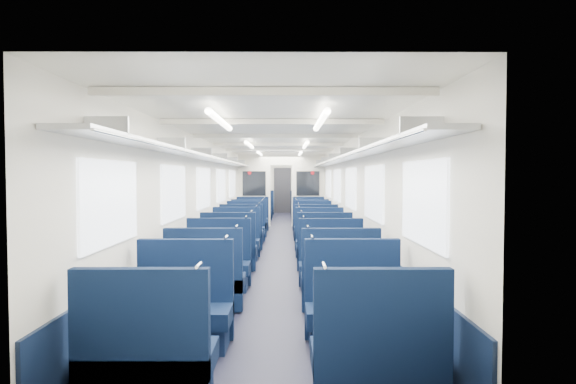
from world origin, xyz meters
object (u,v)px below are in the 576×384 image
(seat_18, at_px, (252,221))
(seat_21, at_px, (305,215))
(seat_1, at_px, (378,362))
(seat_13, at_px, (316,236))
(seat_10, at_px, (236,243))
(seat_3, at_px, (354,313))
(seat_25, at_px, (303,209))
(seat_11, at_px, (320,244))
(seat_7, at_px, (332,267))
(seat_9, at_px, (324,252))
(seat_4, at_px, (205,284))
(seat_23, at_px, (304,212))
(seat_17, at_px, (311,225))
(seat_14, at_px, (246,230))
(seat_22, at_px, (259,212))
(bulkhead, at_px, (281,189))
(seat_15, at_px, (313,229))
(seat_20, at_px, (257,215))
(seat_0, at_px, (147,362))
(seat_19, at_px, (309,221))
(seat_5, at_px, (340,284))
(seat_8, at_px, (229,252))
(seat_2, at_px, (183,313))
(seat_26, at_px, (262,208))
(seat_6, at_px, (218,267))
(seat_24, at_px, (261,210))
(end_door, at_px, (282,190))
(seat_27, at_px, (302,208))
(seat_16, at_px, (249,225))

(seat_18, distance_m, seat_21, 2.75)
(seat_1, relative_size, seat_13, 1.00)
(seat_10, xyz_separation_m, seat_13, (1.66, 1.08, 0.00))
(seat_3, height_order, seat_25, same)
(seat_11, bearing_deg, seat_7, -90.00)
(seat_9, height_order, seat_10, same)
(seat_3, height_order, seat_4, same)
(seat_18, xyz_separation_m, seat_23, (1.66, 3.19, 0.00))
(seat_17, bearing_deg, seat_14, -146.44)
(seat_21, bearing_deg, seat_22, 148.93)
(seat_11, relative_size, seat_22, 1.00)
(bulkhead, height_order, seat_1, bulkhead)
(seat_4, xyz_separation_m, seat_25, (1.66, 12.44, 0.00))
(seat_9, relative_size, seat_25, 1.00)
(seat_21, bearing_deg, seat_13, -90.00)
(seat_15, bearing_deg, seat_21, 90.00)
(seat_17, distance_m, seat_20, 3.63)
(seat_20, bearing_deg, seat_25, 55.94)
(seat_22, bearing_deg, bulkhead, -63.67)
(seat_1, bearing_deg, seat_0, 179.77)
(bulkhead, height_order, seat_13, bulkhead)
(seat_19, bearing_deg, seat_22, 117.69)
(seat_9, xyz_separation_m, seat_14, (-1.66, 3.30, 0.00))
(seat_10, distance_m, seat_22, 7.65)
(seat_10, bearing_deg, seat_5, -64.47)
(seat_8, bearing_deg, seat_5, -55.11)
(seat_2, xyz_separation_m, seat_9, (1.66, 3.59, 0.00))
(seat_15, distance_m, seat_26, 7.91)
(seat_7, bearing_deg, seat_22, 99.32)
(seat_10, bearing_deg, seat_20, 90.00)
(seat_7, distance_m, seat_14, 4.95)
(seat_6, bearing_deg, seat_17, 73.82)
(seat_7, xyz_separation_m, seat_24, (-1.66, 11.27, 0.00))
(seat_3, distance_m, seat_9, 3.58)
(seat_17, bearing_deg, seat_7, -90.00)
(seat_2, xyz_separation_m, seat_15, (1.66, 7.01, 0.00))
(seat_26, bearing_deg, seat_1, -84.05)
(end_door, bearing_deg, seat_24, -107.74)
(seat_18, distance_m, seat_27, 5.74)
(seat_9, height_order, seat_15, same)
(end_door, relative_size, seat_19, 1.88)
(seat_14, xyz_separation_m, seat_22, (0.00, 5.44, 0.00))
(end_door, xyz_separation_m, seat_2, (-0.83, -16.09, -0.67))
(seat_14, bearing_deg, seat_0, -90.00)
(seat_3, height_order, seat_16, same)
(seat_13, distance_m, seat_18, 3.75)
(seat_22, height_order, seat_27, same)
(seat_1, bearing_deg, seat_10, 105.79)
(seat_3, distance_m, seat_25, 13.66)
(seat_10, xyz_separation_m, seat_19, (1.66, 4.49, 0.00))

